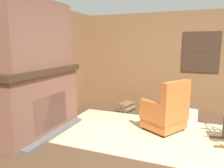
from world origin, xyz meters
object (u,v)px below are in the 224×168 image
object	(u,v)px
armchair	(166,113)
storage_case	(43,63)
oil_lamp_vase	(25,65)
laundry_basket	(186,116)
firewood_stack	(126,107)

from	to	relation	value
armchair	storage_case	size ratio (longest dim) A/B	4.94
oil_lamp_vase	armchair	bearing A→B (deg)	29.26
oil_lamp_vase	laundry_basket	bearing A→B (deg)	35.79
armchair	laundry_basket	world-z (taller)	armchair
laundry_basket	oil_lamp_vase	bearing A→B (deg)	-144.21
firewood_stack	storage_case	size ratio (longest dim) A/B	2.53
laundry_basket	oil_lamp_vase	xyz separation A→B (m)	(-2.54, -1.83, 1.16)
firewood_stack	laundry_basket	xyz separation A→B (m)	(1.47, -0.39, 0.05)
armchair	storage_case	distance (m)	2.51
firewood_stack	storage_case	bearing A→B (deg)	-121.52
firewood_stack	armchair	bearing A→B (deg)	-41.05
armchair	storage_case	xyz separation A→B (m)	(-2.20, -0.76, 0.94)
firewood_stack	storage_case	xyz separation A→B (m)	(-1.07, -1.75, 1.20)
armchair	firewood_stack	distance (m)	1.52
firewood_stack	oil_lamp_vase	world-z (taller)	oil_lamp_vase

